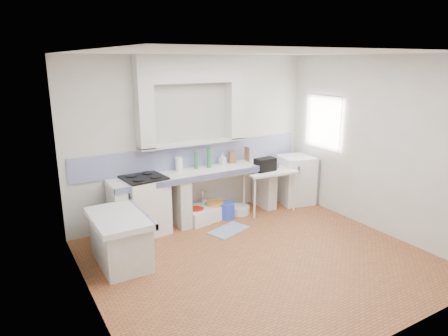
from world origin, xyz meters
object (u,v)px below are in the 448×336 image
sink (207,213)px  fridge (296,180)px  stove (145,206)px  side_table (269,191)px

sink → fridge: bearing=-14.9°
stove → fridge: fridge is taller
sink → stove: bearing=169.1°
sink → fridge: (1.88, -0.13, 0.36)m
sink → side_table: side_table is taller
stove → fridge: 3.02m
stove → side_table: stove is taller
stove → fridge: size_ratio=0.98×
side_table → fridge: bearing=14.8°
sink → side_table: 1.22m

